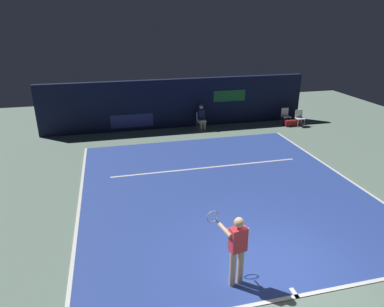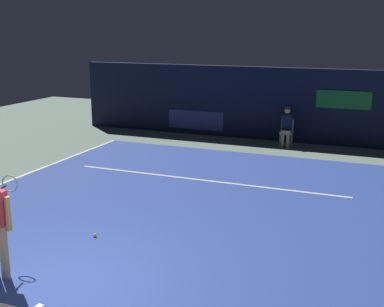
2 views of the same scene
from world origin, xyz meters
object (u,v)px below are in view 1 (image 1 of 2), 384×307
(line_judge_on_chair, at_px, (201,117))
(tennis_ball, at_px, (228,230))
(courtside_chair_far, at_px, (300,117))
(tennis_player, at_px, (237,247))
(courtside_chair_near, at_px, (286,115))
(equipment_bag, at_px, (292,123))

(line_judge_on_chair, distance_m, tennis_ball, 9.42)
(courtside_chair_far, height_order, tennis_ball, courtside_chair_far)
(tennis_player, xyz_separation_m, tennis_ball, (0.52, 1.96, -0.94))
(line_judge_on_chair, xyz_separation_m, courtside_chair_far, (5.39, -0.64, -0.18))
(tennis_player, height_order, courtside_chair_near, tennis_player)
(tennis_player, height_order, tennis_ball, tennis_player)
(tennis_player, distance_m, equipment_bag, 12.96)
(line_judge_on_chair, bearing_deg, courtside_chair_near, -1.14)
(tennis_player, bearing_deg, courtside_chair_far, 54.07)
(courtside_chair_near, distance_m, tennis_ball, 11.27)
(equipment_bag, bearing_deg, courtside_chair_near, 114.58)
(courtside_chair_near, xyz_separation_m, tennis_ball, (-6.58, -9.14, -0.46))
(courtside_chair_near, distance_m, equipment_bag, 0.58)
(line_judge_on_chair, relative_size, courtside_chair_far, 1.50)
(tennis_ball, relative_size, equipment_bag, 0.08)
(courtside_chair_far, xyz_separation_m, tennis_ball, (-7.13, -8.60, -0.46))
(line_judge_on_chair, height_order, equipment_bag, line_judge_on_chair)
(courtside_chair_far, bearing_deg, tennis_ball, -129.68)
(courtside_chair_near, height_order, courtside_chair_far, same)
(line_judge_on_chair, xyz_separation_m, courtside_chair_near, (4.84, -0.10, -0.18))
(tennis_player, distance_m, tennis_ball, 2.24)
(tennis_player, xyz_separation_m, equipment_bag, (7.29, 10.68, -0.83))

